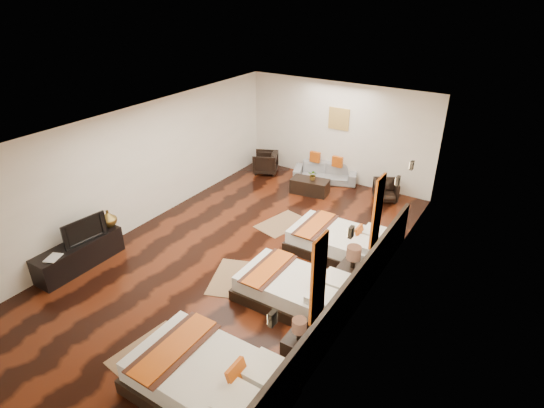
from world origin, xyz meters
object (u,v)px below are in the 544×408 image
Objects in this scene: armchair_left at (265,163)px; armchair_right at (386,190)px; sofa at (325,173)px; coffee_table at (310,186)px; table_plant at (313,175)px; bed_near at (209,380)px; tv at (82,229)px; nightstand_b at (351,276)px; bed_mid at (294,289)px; book at (47,257)px; bed_far at (338,242)px; tv_console at (79,255)px; figurine at (108,218)px; nightstand_a at (298,347)px.

armchair_right is (3.68, 0.12, -0.04)m from armchair_left.
sofa is 1.78× the size of coffee_table.
armchair_right is at bearing 19.92° from table_plant.
bed_near is 4.34m from tv.
nightstand_b is 0.97× the size of coffee_table.
tv is (-4.90, -2.01, 0.47)m from nightstand_b.
armchair_left is 1.89m from coffee_table.
sofa is at bearing 143.85° from armchair_right.
coffee_table is (-1.88, 4.15, -0.06)m from bed_mid.
sofa is 1.84m from armchair_left.
tv is 5.95m from armchair_left.
table_plant reaches higher than sofa.
bed_mid is 6.31× the size of book.
bed_far is at bearing -118.12° from armchair_right.
bed_mid is at bearing 25.36° from book.
armchair_left is (0.52, 6.07, 0.04)m from tv_console.
book is 7.46m from sofa.
figurine is at bearing -172.44° from bed_mid.
book is at bearing -28.51° from armchair_left.
book is at bearing -150.58° from nightstand_b.
nightstand_b reaches higher than bed_mid.
tv is at bearing -113.53° from table_plant.
bed_mid is 4.26m from figurine.
armchair_left is 1.96m from table_plant.
tv_console is 4.99× the size of figurine.
table_plant is at bearing 113.33° from bed_mid.
bed_near is at bearing -95.72° from sofa.
sofa is (2.32, 6.46, -0.02)m from tv_console.
table_plant is (-1.81, -0.65, 0.26)m from armchair_right.
nightstand_b reaches higher than armchair_right.
armchair_right is at bearing 58.37° from book.
bed_mid is 3.22× the size of armchair_right.
nightstand_b reaches higher than book.
nightstand_b is (0.00, 2.00, 0.06)m from nightstand_a.
bed_mid is 1.12× the size of sofa.
armchair_right reaches higher than tv_console.
table_plant is (0.07, 0.03, 0.34)m from coffee_table.
coffee_table is (-2.63, 3.35, -0.14)m from nightstand_b.
nightstand_b is at bearing -52.92° from table_plant.
nightstand_a is at bearing -7.40° from figurine.
bed_mid reaches higher than armchair_left.
tv reaches higher than bed_near.
nightstand_a is at bearing -76.33° from bed_far.
tv_console is at bearing -112.82° from coffee_table.
armchair_left reaches higher than armchair_right.
sofa is (-2.63, 4.30, -0.08)m from nightstand_b.
bed_far is 1.11× the size of tv_console.
tv is at bearing -129.61° from sofa.
coffee_table is (-2.63, 5.35, -0.09)m from nightstand_a.
figurine is (-4.95, -1.36, 0.39)m from nightstand_b.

